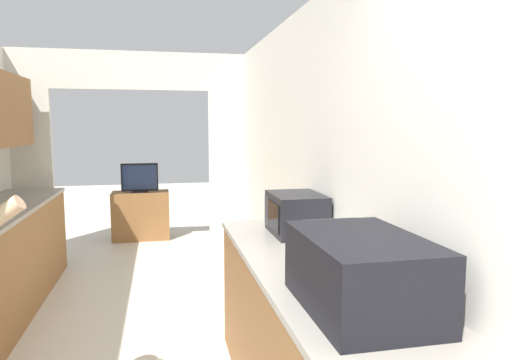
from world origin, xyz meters
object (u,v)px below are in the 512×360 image
Objects in this scene: suitcase at (361,273)px; television at (140,178)px; microwave at (296,214)px; tv_cabinet at (141,215)px.

television is (-1.04, 5.01, -0.18)m from suitcase.
microwave reaches higher than tv_cabinet.
suitcase is 5.21m from tv_cabinet.
microwave is at bearing -73.09° from tv_cabinet.
microwave is 0.56× the size of tv_cabinet.
suitcase is 1.25m from microwave.
microwave is at bearing 84.66° from suitcase.
microwave is 4.04m from tv_cabinet.
suitcase reaches higher than microwave.
television is at bearing -90.00° from tv_cabinet.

